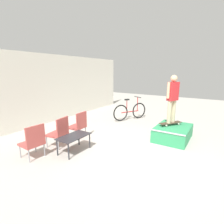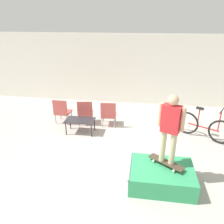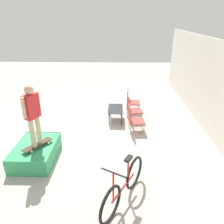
% 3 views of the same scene
% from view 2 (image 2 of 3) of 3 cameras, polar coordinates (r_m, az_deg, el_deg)
% --- Properties ---
extents(ground_plane, '(24.00, 24.00, 0.00)m').
position_cam_2_polar(ground_plane, '(6.09, -2.99, -12.51)').
color(ground_plane, '#B7B2A8').
extents(house_wall_back, '(12.00, 0.06, 3.00)m').
position_cam_2_polar(house_wall_back, '(9.65, 2.13, 11.01)').
color(house_wall_back, white).
rests_on(house_wall_back, ground_plane).
extents(skate_ramp_box, '(1.47, 1.05, 0.47)m').
position_cam_2_polar(skate_ramp_box, '(5.34, 12.66, -16.03)').
color(skate_ramp_box, '#339E60').
rests_on(skate_ramp_box, ground_plane).
extents(skateboard_on_ramp, '(0.80, 0.65, 0.07)m').
position_cam_2_polar(skateboard_on_ramp, '(5.26, 13.91, -12.62)').
color(skateboard_on_ramp, '#473828').
rests_on(skateboard_on_ramp, skate_ramp_box).
extents(person_skater, '(0.53, 0.33, 1.61)m').
position_cam_2_polar(person_skater, '(4.78, 15.01, -3.30)').
color(person_skater, '#C6B793').
rests_on(person_skater, skateboard_on_ramp).
extents(coffee_table, '(0.96, 0.54, 0.48)m').
position_cam_2_polar(coffee_table, '(7.30, -8.33, -2.41)').
color(coffee_table, '#2D2D33').
rests_on(coffee_table, ground_plane).
extents(patio_chair_left, '(0.55, 0.55, 0.93)m').
position_cam_2_polar(patio_chair_left, '(8.07, -12.96, 0.37)').
color(patio_chair_left, '#99999E').
rests_on(patio_chair_left, ground_plane).
extents(patio_chair_center, '(0.60, 0.60, 0.93)m').
position_cam_2_polar(patio_chair_center, '(7.81, -6.98, 0.01)').
color(patio_chair_center, '#99999E').
rests_on(patio_chair_center, ground_plane).
extents(patio_chair_right, '(0.56, 0.56, 0.93)m').
position_cam_2_polar(patio_chair_right, '(7.64, -0.90, -0.35)').
color(patio_chair_right, '#99999E').
rests_on(patio_chair_right, ground_plane).
extents(bicycle, '(1.63, 0.93, 1.08)m').
position_cam_2_polar(bicycle, '(7.48, 22.76, -3.55)').
color(bicycle, black).
rests_on(bicycle, ground_plane).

